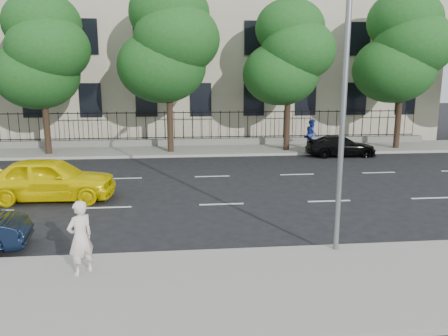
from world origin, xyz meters
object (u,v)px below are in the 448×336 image
object	(u,v)px
street_light	(339,50)
black_sedan	(341,146)
yellow_taxi	(50,179)
woman_near	(80,238)

from	to	relation	value
street_light	black_sedan	world-z (taller)	street_light
yellow_taxi	woman_near	xyz separation A→B (m)	(2.57, -6.81, 0.20)
street_light	black_sedan	distance (m)	14.99
street_light	yellow_taxi	world-z (taller)	street_light
street_light	black_sedan	bearing A→B (deg)	68.29
woman_near	street_light	bearing A→B (deg)	147.52
yellow_taxi	black_sedan	xyz separation A→B (m)	(14.05, 7.79, -0.22)
street_light	yellow_taxi	xyz separation A→B (m)	(-8.76, 5.48, -4.34)
yellow_taxi	woman_near	distance (m)	7.29
street_light	woman_near	world-z (taller)	street_light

